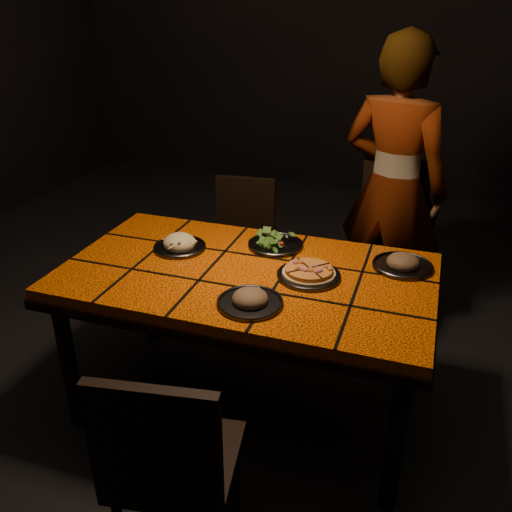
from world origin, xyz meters
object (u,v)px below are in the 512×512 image
(dining_table, at_px, (247,286))
(plate_pasta, at_px, (180,245))
(chair_far_left, at_px, (242,236))
(diner, at_px, (393,189))
(plate_pizza, at_px, (309,274))
(chair_far_right, at_px, (389,233))
(chair_near, at_px, (169,462))

(dining_table, height_order, plate_pasta, plate_pasta)
(dining_table, height_order, chair_far_left, chair_far_left)
(diner, xyz_separation_m, plate_pizza, (-0.24, -1.00, -0.08))
(chair_far_right, bearing_deg, diner, -97.41)
(dining_table, distance_m, chair_far_right, 1.17)
(chair_near, xyz_separation_m, plate_pizza, (0.22, 0.90, 0.26))
(dining_table, relative_size, diner, 0.96)
(chair_near, bearing_deg, chair_far_right, -113.05)
(dining_table, height_order, diner, diner)
(chair_near, distance_m, plate_pasta, 1.10)
(dining_table, xyz_separation_m, chair_far_right, (0.51, 1.05, -0.10))
(chair_near, height_order, plate_pasta, chair_near)
(chair_far_left, height_order, diner, diner)
(diner, bearing_deg, plate_pizza, 93.96)
(chair_far_left, bearing_deg, dining_table, -74.88)
(chair_far_right, relative_size, plate_pasta, 4.02)
(chair_near, relative_size, diner, 0.52)
(diner, height_order, plate_pasta, diner)
(dining_table, distance_m, chair_near, 0.89)
(plate_pizza, bearing_deg, plate_pasta, 172.92)
(dining_table, height_order, chair_near, chair_near)
(plate_pasta, bearing_deg, diner, 46.22)
(plate_pizza, xyz_separation_m, plate_pasta, (-0.64, 0.08, 0.00))
(diner, relative_size, plate_pasta, 6.85)
(chair_far_right, xyz_separation_m, diner, (-0.01, -0.02, 0.28))
(chair_far_left, xyz_separation_m, diner, (0.87, 0.10, 0.37))
(diner, relative_size, plate_pizza, 5.28)
(dining_table, relative_size, chair_near, 1.84)
(chair_far_right, height_order, plate_pizza, chair_far_right)
(dining_table, distance_m, plate_pizza, 0.29)
(chair_far_right, xyz_separation_m, plate_pizza, (-0.24, -1.02, 0.20))
(chair_far_right, height_order, diner, diner)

